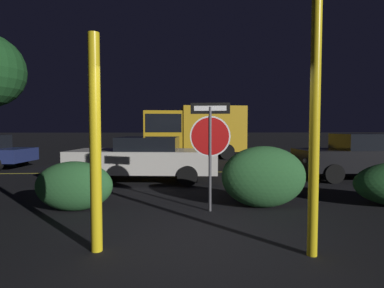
% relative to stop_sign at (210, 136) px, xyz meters
% --- Properties ---
extents(ground_plane, '(260.00, 260.00, 0.00)m').
position_rel_stop_sign_xyz_m(ground_plane, '(-0.42, -1.70, -1.51)').
color(ground_plane, black).
extents(road_center_stripe, '(38.13, 0.12, 0.01)m').
position_rel_stop_sign_xyz_m(road_center_stripe, '(-0.42, 5.45, -1.51)').
color(road_center_stripe, gold).
rests_on(road_center_stripe, ground_plane).
extents(stop_sign, '(0.81, 0.15, 2.18)m').
position_rel_stop_sign_xyz_m(stop_sign, '(0.00, 0.00, 0.00)').
color(stop_sign, '#4C4C51').
rests_on(stop_sign, ground_plane).
extents(yellow_pole_left, '(0.15, 0.15, 2.93)m').
position_rel_stop_sign_xyz_m(yellow_pole_left, '(-1.76, -1.89, -0.05)').
color(yellow_pole_left, yellow).
rests_on(yellow_pole_left, ground_plane).
extents(yellow_pole_right, '(0.13, 0.13, 3.32)m').
position_rel_stop_sign_xyz_m(yellow_pole_right, '(1.10, -2.19, 0.14)').
color(yellow_pole_right, yellow).
rests_on(yellow_pole_right, ground_plane).
extents(hedge_bush_1, '(1.54, 0.73, 1.01)m').
position_rel_stop_sign_xyz_m(hedge_bush_1, '(-2.75, 0.18, -1.01)').
color(hedge_bush_1, '#285B2D').
rests_on(hedge_bush_1, ground_plane).
extents(hedge_bush_2, '(1.79, 0.96, 1.30)m').
position_rel_stop_sign_xyz_m(hedge_bush_2, '(1.17, 0.24, -0.86)').
color(hedge_bush_2, '#285B2D').
rests_on(hedge_bush_2, ground_plane).
extents(passing_car_2, '(4.82, 2.29, 1.40)m').
position_rel_stop_sign_xyz_m(passing_car_2, '(-1.67, 3.67, -0.79)').
color(passing_car_2, silver).
rests_on(passing_car_2, ground_plane).
extents(passing_car_3, '(4.07, 1.87, 1.50)m').
position_rel_stop_sign_xyz_m(passing_car_3, '(5.38, 3.62, -0.77)').
color(passing_car_3, black).
rests_on(passing_car_3, ground_plane).
extents(delivery_truck, '(5.72, 2.52, 2.93)m').
position_rel_stop_sign_xyz_m(delivery_truck, '(0.25, 11.22, 0.12)').
color(delivery_truck, gold).
rests_on(delivery_truck, ground_plane).
extents(street_lamp, '(0.53, 0.53, 6.11)m').
position_rel_stop_sign_xyz_m(street_lamp, '(7.39, 11.02, 2.82)').
color(street_lamp, '#4C4C51').
rests_on(street_lamp, ground_plane).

